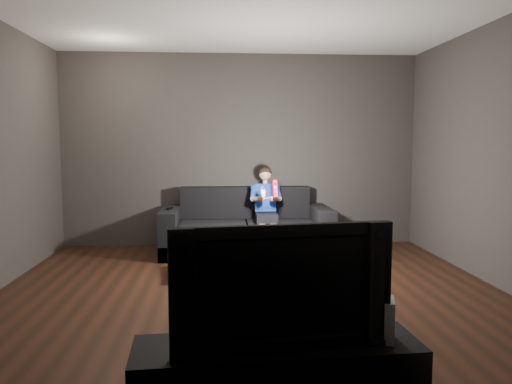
{
  "coord_description": "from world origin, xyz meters",
  "views": [
    {
      "loc": [
        -0.28,
        -4.59,
        1.47
      ],
      "look_at": [
        0.15,
        1.55,
        0.85
      ],
      "focal_mm": 35.0,
      "sensor_mm": 36.0,
      "label": 1
    }
  ],
  "objects": [
    {
      "name": "right_wall",
      "position": [
        2.5,
        0.0,
        1.35
      ],
      "size": [
        0.04,
        5.0,
        2.7
      ],
      "primitive_type": "cube",
      "color": "#393431",
      "rests_on": "ground"
    },
    {
      "name": "wii_console",
      "position": [
        0.53,
        -2.27,
        0.6
      ],
      "size": [
        0.09,
        0.16,
        0.21
      ],
      "primitive_type": "cube",
      "rotation": [
        0.0,
        0.0,
        -0.28
      ],
      "color": "silver",
      "rests_on": "media_console"
    },
    {
      "name": "wii_remote_black",
      "position": [
        -0.95,
        1.83,
        0.62
      ],
      "size": [
        0.07,
        0.15,
        0.03
      ],
      "color": "black",
      "rests_on": "sofa"
    },
    {
      "name": "sofa",
      "position": [
        0.05,
        1.92,
        0.28
      ],
      "size": [
        2.21,
        0.95,
        0.85
      ],
      "color": "black",
      "rests_on": "floor"
    },
    {
      "name": "tv",
      "position": [
        -0.02,
        -2.27,
        0.8
      ],
      "size": [
        1.05,
        0.27,
        0.6
      ],
      "primitive_type": "imported",
      "rotation": [
        0.0,
        0.0,
        0.13
      ],
      "color": "black",
      "rests_on": "media_console"
    },
    {
      "name": "nunchuk_white",
      "position": [
        0.23,
        1.46,
        0.85
      ],
      "size": [
        0.08,
        0.1,
        0.15
      ],
      "color": "silver",
      "rests_on": "child"
    },
    {
      "name": "floor",
      "position": [
        0.0,
        0.0,
        0.0
      ],
      "size": [
        5.0,
        5.0,
        0.0
      ],
      "primitive_type": "plane",
      "color": "black",
      "rests_on": "ground"
    },
    {
      "name": "wii_remote_red",
      "position": [
        0.38,
        1.46,
        0.9
      ],
      "size": [
        0.07,
        0.09,
        0.21
      ],
      "color": "red",
      "rests_on": "child"
    },
    {
      "name": "child",
      "position": [
        0.3,
        1.85,
        0.69
      ],
      "size": [
        0.41,
        0.5,
        1.01
      ],
      "color": "black",
      "rests_on": "sofa"
    },
    {
      "name": "back_wall",
      "position": [
        0.0,
        2.5,
        1.35
      ],
      "size": [
        5.0,
        0.04,
        2.7
      ],
      "primitive_type": "cube",
      "color": "#393431",
      "rests_on": "ground"
    },
    {
      "name": "front_wall",
      "position": [
        0.0,
        -2.5,
        1.35
      ],
      "size": [
        5.0,
        0.04,
        2.7
      ],
      "primitive_type": "cube",
      "color": "#393431",
      "rests_on": "ground"
    },
    {
      "name": "ceiling",
      "position": [
        0.0,
        0.0,
        2.7
      ],
      "size": [
        5.0,
        5.0,
        0.02
      ],
      "primitive_type": "cube",
      "color": "silver",
      "rests_on": "back_wall"
    },
    {
      "name": "coffee_table",
      "position": [
        -0.01,
        0.89,
        0.33
      ],
      "size": [
        1.1,
        0.64,
        0.38
      ],
      "color": "black",
      "rests_on": "floor"
    }
  ]
}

